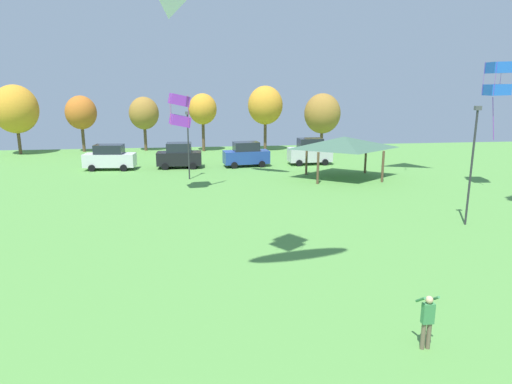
{
  "coord_description": "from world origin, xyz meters",
  "views": [
    {
      "loc": [
        -0.01,
        1.0,
        7.95
      ],
      "look_at": [
        1.96,
        16.19,
        4.31
      ],
      "focal_mm": 32.0,
      "sensor_mm": 36.0,
      "label": 1
    }
  ],
  "objects_px": {
    "treeline_tree_3": "(203,109)",
    "treeline_tree_4": "(265,105)",
    "parked_car_second_from_left": "(179,156)",
    "light_post_0": "(188,141)",
    "treeline_tree_1": "(81,113)",
    "parked_car_third_from_left": "(246,154)",
    "kite_flying_4": "(180,110)",
    "treeline_tree_2": "(144,113)",
    "light_post_1": "(472,160)",
    "kite_flying_6": "(498,79)",
    "park_pavilion": "(344,143)",
    "treeline_tree_0": "(15,109)",
    "treeline_tree_5": "(322,114)",
    "parked_car_leftmost": "(110,157)",
    "person_standing_near_foreground": "(427,318)",
    "parked_car_rightmost_in_row": "(310,152)"
  },
  "relations": [
    {
      "from": "treeline_tree_3",
      "to": "treeline_tree_4",
      "type": "xyz_separation_m",
      "value": [
        7.43,
        -0.58,
        0.44
      ]
    },
    {
      "from": "parked_car_second_from_left",
      "to": "light_post_0",
      "type": "xyz_separation_m",
      "value": [
        1.01,
        -5.52,
        2.05
      ]
    },
    {
      "from": "treeline_tree_1",
      "to": "parked_car_second_from_left",
      "type": "bearing_deg",
      "value": -46.71
    },
    {
      "from": "treeline_tree_4",
      "to": "parked_car_third_from_left",
      "type": "bearing_deg",
      "value": -108.15
    },
    {
      "from": "light_post_0",
      "to": "treeline_tree_4",
      "type": "xyz_separation_m",
      "value": [
        8.94,
        16.05,
        2.17
      ]
    },
    {
      "from": "kite_flying_4",
      "to": "treeline_tree_2",
      "type": "distance_m",
      "value": 23.63
    },
    {
      "from": "treeline_tree_2",
      "to": "treeline_tree_4",
      "type": "height_order",
      "value": "treeline_tree_4"
    },
    {
      "from": "light_post_1",
      "to": "treeline_tree_2",
      "type": "bearing_deg",
      "value": 123.02
    },
    {
      "from": "parked_car_third_from_left",
      "to": "kite_flying_6",
      "type": "bearing_deg",
      "value": -42.99
    },
    {
      "from": "park_pavilion",
      "to": "treeline_tree_2",
      "type": "relative_size",
      "value": 1.1
    },
    {
      "from": "parked_car_third_from_left",
      "to": "treeline_tree_2",
      "type": "height_order",
      "value": "treeline_tree_2"
    },
    {
      "from": "parked_car_third_from_left",
      "to": "treeline_tree_3",
      "type": "relative_size",
      "value": 0.67
    },
    {
      "from": "parked_car_second_from_left",
      "to": "light_post_0",
      "type": "relative_size",
      "value": 0.75
    },
    {
      "from": "treeline_tree_0",
      "to": "treeline_tree_1",
      "type": "relative_size",
      "value": 1.19
    },
    {
      "from": "treeline_tree_3",
      "to": "treeline_tree_5",
      "type": "height_order",
      "value": "treeline_tree_3"
    },
    {
      "from": "kite_flying_6",
      "to": "treeline_tree_3",
      "type": "xyz_separation_m",
      "value": [
        -21.07,
        23.65,
        -3.31
      ]
    },
    {
      "from": "treeline_tree_0",
      "to": "kite_flying_4",
      "type": "bearing_deg",
      "value": -48.8
    },
    {
      "from": "parked_car_leftmost",
      "to": "parked_car_second_from_left",
      "type": "bearing_deg",
      "value": 6.32
    },
    {
      "from": "kite_flying_4",
      "to": "treeline_tree_2",
      "type": "bearing_deg",
      "value": 102.36
    },
    {
      "from": "person_standing_near_foreground",
      "to": "park_pavilion",
      "type": "xyz_separation_m",
      "value": [
        5.6,
        25.52,
        2.06
      ]
    },
    {
      "from": "parked_car_leftmost",
      "to": "treeline_tree_0",
      "type": "height_order",
      "value": "treeline_tree_0"
    },
    {
      "from": "kite_flying_4",
      "to": "treeline_tree_5",
      "type": "relative_size",
      "value": 0.36
    },
    {
      "from": "treeline_tree_0",
      "to": "treeline_tree_1",
      "type": "xyz_separation_m",
      "value": [
        6.85,
        1.13,
        -0.52
      ]
    },
    {
      "from": "kite_flying_6",
      "to": "treeline_tree_3",
      "type": "relative_size",
      "value": 0.82
    },
    {
      "from": "parked_car_third_from_left",
      "to": "treeline_tree_5",
      "type": "distance_m",
      "value": 14.56
    },
    {
      "from": "parked_car_second_from_left",
      "to": "light_post_1",
      "type": "height_order",
      "value": "light_post_1"
    },
    {
      "from": "parked_car_leftmost",
      "to": "light_post_1",
      "type": "relative_size",
      "value": 0.71
    },
    {
      "from": "parked_car_third_from_left",
      "to": "treeline_tree_0",
      "type": "xyz_separation_m",
      "value": [
        -25.07,
        11.33,
        3.95
      ]
    },
    {
      "from": "treeline_tree_4",
      "to": "parked_car_rightmost_in_row",
      "type": "bearing_deg",
      "value": -73.39
    },
    {
      "from": "treeline_tree_1",
      "to": "treeline_tree_2",
      "type": "height_order",
      "value": "treeline_tree_1"
    },
    {
      "from": "kite_flying_6",
      "to": "treeline_tree_2",
      "type": "height_order",
      "value": "kite_flying_6"
    },
    {
      "from": "light_post_1",
      "to": "treeline_tree_2",
      "type": "height_order",
      "value": "light_post_1"
    },
    {
      "from": "park_pavilion",
      "to": "treeline_tree_3",
      "type": "height_order",
      "value": "treeline_tree_3"
    },
    {
      "from": "person_standing_near_foreground",
      "to": "treeline_tree_5",
      "type": "relative_size",
      "value": 0.26
    },
    {
      "from": "parked_car_third_from_left",
      "to": "park_pavilion",
      "type": "bearing_deg",
      "value": -48.41
    },
    {
      "from": "person_standing_near_foreground",
      "to": "treeline_tree_5",
      "type": "height_order",
      "value": "treeline_tree_5"
    },
    {
      "from": "treeline_tree_5",
      "to": "treeline_tree_4",
      "type": "bearing_deg",
      "value": 173.76
    },
    {
      "from": "light_post_1",
      "to": "treeline_tree_5",
      "type": "height_order",
      "value": "treeline_tree_5"
    },
    {
      "from": "light_post_1",
      "to": "treeline_tree_2",
      "type": "xyz_separation_m",
      "value": [
        -21.51,
        33.1,
        0.69
      ]
    },
    {
      "from": "park_pavilion",
      "to": "treeline_tree_5",
      "type": "distance_m",
      "value": 16.85
    },
    {
      "from": "light_post_0",
      "to": "light_post_1",
      "type": "height_order",
      "value": "light_post_1"
    },
    {
      "from": "treeline_tree_2",
      "to": "parked_car_rightmost_in_row",
      "type": "bearing_deg",
      "value": -34.81
    },
    {
      "from": "light_post_1",
      "to": "treeline_tree_4",
      "type": "relative_size",
      "value": 0.88
    },
    {
      "from": "treeline_tree_0",
      "to": "treeline_tree_5",
      "type": "height_order",
      "value": "treeline_tree_0"
    },
    {
      "from": "park_pavilion",
      "to": "treeline_tree_5",
      "type": "relative_size",
      "value": 1.04
    },
    {
      "from": "parked_car_third_from_left",
      "to": "treeline_tree_3",
      "type": "bearing_deg",
      "value": 102.96
    },
    {
      "from": "treeline_tree_4",
      "to": "treeline_tree_5",
      "type": "distance_m",
      "value": 6.93
    },
    {
      "from": "parked_car_rightmost_in_row",
      "to": "parked_car_third_from_left",
      "type": "bearing_deg",
      "value": -179.75
    },
    {
      "from": "treeline_tree_0",
      "to": "park_pavilion",
      "type": "bearing_deg",
      "value": -29.0
    },
    {
      "from": "kite_flying_6",
      "to": "treeline_tree_3",
      "type": "height_order",
      "value": "kite_flying_6"
    }
  ]
}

